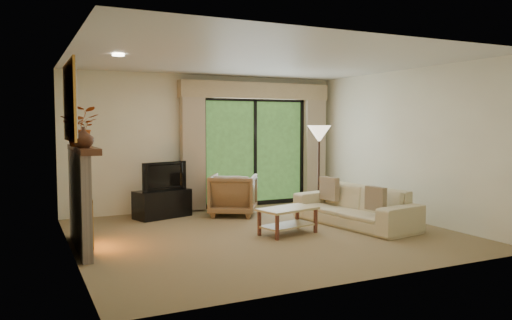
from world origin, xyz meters
name	(u,v)px	position (x,y,z in m)	size (l,w,h in m)	color
floor	(265,233)	(0.00, 0.00, 0.00)	(5.50, 5.50, 0.00)	olive
ceiling	(265,60)	(0.00, 0.00, 2.60)	(5.50, 5.50, 0.00)	silver
wall_back	(207,142)	(0.00, 2.50, 1.30)	(5.00, 5.00, 0.00)	#EDE5C5
wall_front	(371,159)	(0.00, -2.50, 1.30)	(5.00, 5.00, 0.00)	#EDE5C5
wall_left	(70,153)	(-2.75, 0.00, 1.30)	(5.00, 5.00, 0.00)	#EDE5C5
wall_right	(406,145)	(2.75, 0.00, 1.30)	(5.00, 5.00, 0.00)	#EDE5C5
fireplace	(79,198)	(-2.63, 0.20, 0.69)	(0.24, 1.70, 1.37)	slate
mirror	(70,102)	(-2.71, 0.20, 1.95)	(0.07, 1.45, 1.02)	gold
sliding_door	(255,151)	(1.00, 2.45, 1.10)	(2.26, 0.10, 2.16)	black
curtain_left	(193,148)	(-0.35, 2.34, 1.20)	(0.45, 0.18, 2.35)	tan
curtain_right	(314,146)	(2.35, 2.34, 1.20)	(0.45, 0.18, 2.35)	tan
cornice	(257,91)	(1.00, 2.36, 2.32)	(3.20, 0.24, 0.32)	tan
media_console	(162,204)	(-1.06, 1.95, 0.24)	(0.98, 0.44, 0.49)	black
tv	(162,176)	(-1.06, 1.95, 0.74)	(0.88, 0.11, 0.51)	black
armchair	(233,195)	(0.17, 1.61, 0.38)	(0.80, 0.83, 0.75)	brown
sofa	(354,206)	(1.61, -0.08, 0.32)	(2.16, 0.85, 0.63)	#C9BB8F
pillow_near	(376,199)	(1.53, -0.70, 0.53)	(0.10, 0.36, 0.36)	brown
pillow_far	(329,188)	(1.53, 0.55, 0.54)	(0.10, 0.40, 0.40)	brown
coffee_table	(288,221)	(0.30, -0.18, 0.20)	(0.89, 0.49, 0.40)	tan
floor_lamp	(319,169)	(1.71, 1.15, 0.82)	(0.44, 0.44, 1.63)	beige
vase	(84,137)	(-2.61, -0.25, 1.50)	(0.25, 0.25, 0.26)	#4C2918
branches	(80,127)	(-2.61, 0.06, 1.63)	(0.46, 0.40, 0.51)	#AC4A18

